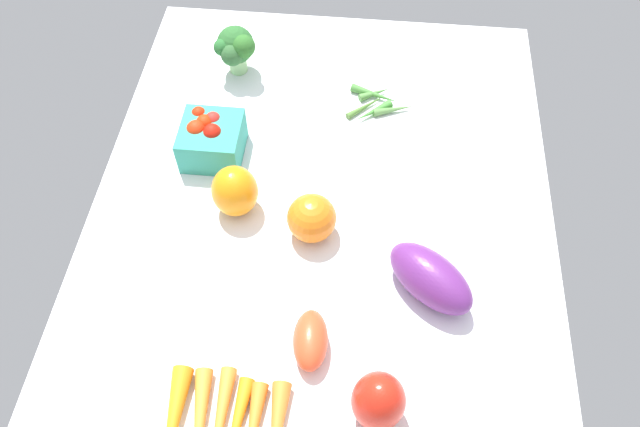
{
  "coord_description": "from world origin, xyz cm",
  "views": [
    {
      "loc": [
        -56.66,
        -5.59,
        85.72
      ],
      "look_at": [
        0.0,
        0.0,
        4.0
      ],
      "focal_mm": 34.86,
      "sensor_mm": 36.0,
      "label": 1
    }
  ],
  "objects_px": {
    "roma_tomato": "(310,340)",
    "okra_pile": "(377,103)",
    "eggplant": "(430,278)",
    "berry_basket": "(211,138)",
    "broccoli_head": "(236,48)",
    "bell_pepper_orange": "(235,191)",
    "heirloom_tomato_orange": "(312,218)",
    "bell_pepper_red": "(378,401)"
  },
  "relations": [
    {
      "from": "heirloom_tomato_orange",
      "to": "bell_pepper_orange",
      "type": "xyz_separation_m",
      "value": [
        0.04,
        0.13,
        0.01
      ]
    },
    {
      "from": "eggplant",
      "to": "okra_pile",
      "type": "xyz_separation_m",
      "value": [
        0.38,
        0.09,
        -0.03
      ]
    },
    {
      "from": "heirloom_tomato_orange",
      "to": "roma_tomato",
      "type": "bearing_deg",
      "value": -174.43
    },
    {
      "from": "eggplant",
      "to": "berry_basket",
      "type": "xyz_separation_m",
      "value": [
        0.24,
        0.37,
        0.0
      ]
    },
    {
      "from": "roma_tomato",
      "to": "eggplant",
      "type": "height_order",
      "value": "eggplant"
    },
    {
      "from": "broccoli_head",
      "to": "berry_basket",
      "type": "relative_size",
      "value": 0.95
    },
    {
      "from": "heirloom_tomato_orange",
      "to": "berry_basket",
      "type": "xyz_separation_m",
      "value": [
        0.15,
        0.19,
        -0.0
      ]
    },
    {
      "from": "eggplant",
      "to": "bell_pepper_red",
      "type": "distance_m",
      "value": 0.21
    },
    {
      "from": "berry_basket",
      "to": "okra_pile",
      "type": "relative_size",
      "value": 0.79
    },
    {
      "from": "berry_basket",
      "to": "bell_pepper_red",
      "type": "relative_size",
      "value": 1.01
    },
    {
      "from": "broccoli_head",
      "to": "okra_pile",
      "type": "xyz_separation_m",
      "value": [
        -0.06,
        -0.27,
        -0.05
      ]
    },
    {
      "from": "heirloom_tomato_orange",
      "to": "bell_pepper_red",
      "type": "relative_size",
      "value": 0.77
    },
    {
      "from": "eggplant",
      "to": "bell_pepper_red",
      "type": "bearing_deg",
      "value": -69.53
    },
    {
      "from": "heirloom_tomato_orange",
      "to": "bell_pepper_red",
      "type": "height_order",
      "value": "bell_pepper_red"
    },
    {
      "from": "heirloom_tomato_orange",
      "to": "okra_pile",
      "type": "distance_m",
      "value": 0.31
    },
    {
      "from": "okra_pile",
      "to": "berry_basket",
      "type": "bearing_deg",
      "value": 117.02
    },
    {
      "from": "heirloom_tomato_orange",
      "to": "bell_pepper_red",
      "type": "bearing_deg",
      "value": -157.63
    },
    {
      "from": "bell_pepper_orange",
      "to": "berry_basket",
      "type": "xyz_separation_m",
      "value": [
        0.11,
        0.06,
        -0.01
      ]
    },
    {
      "from": "bell_pepper_red",
      "to": "okra_pile",
      "type": "bearing_deg",
      "value": 2.46
    },
    {
      "from": "bell_pepper_orange",
      "to": "heirloom_tomato_orange",
      "type": "bearing_deg",
      "value": -105.6
    },
    {
      "from": "heirloom_tomato_orange",
      "to": "broccoli_head",
      "type": "relative_size",
      "value": 0.8
    },
    {
      "from": "bell_pepper_orange",
      "to": "berry_basket",
      "type": "distance_m",
      "value": 0.13
    },
    {
      "from": "heirloom_tomato_orange",
      "to": "okra_pile",
      "type": "bearing_deg",
      "value": -17.3
    },
    {
      "from": "berry_basket",
      "to": "bell_pepper_red",
      "type": "bearing_deg",
      "value": -144.65
    },
    {
      "from": "roma_tomato",
      "to": "okra_pile",
      "type": "distance_m",
      "value": 0.49
    },
    {
      "from": "okra_pile",
      "to": "roma_tomato",
      "type": "bearing_deg",
      "value": 171.62
    },
    {
      "from": "bell_pepper_orange",
      "to": "okra_pile",
      "type": "height_order",
      "value": "bell_pepper_orange"
    },
    {
      "from": "heirloom_tomato_orange",
      "to": "broccoli_head",
      "type": "height_order",
      "value": "broccoli_head"
    },
    {
      "from": "berry_basket",
      "to": "eggplant",
      "type": "bearing_deg",
      "value": -122.28
    },
    {
      "from": "heirloom_tomato_orange",
      "to": "berry_basket",
      "type": "bearing_deg",
      "value": 51.78
    },
    {
      "from": "eggplant",
      "to": "bell_pepper_orange",
      "type": "height_order",
      "value": "bell_pepper_orange"
    },
    {
      "from": "roma_tomato",
      "to": "heirloom_tomato_orange",
      "type": "height_order",
      "value": "heirloom_tomato_orange"
    },
    {
      "from": "roma_tomato",
      "to": "bell_pepper_red",
      "type": "relative_size",
      "value": 0.89
    },
    {
      "from": "eggplant",
      "to": "okra_pile",
      "type": "bearing_deg",
      "value": 143.87
    },
    {
      "from": "roma_tomato",
      "to": "berry_basket",
      "type": "relative_size",
      "value": 0.88
    },
    {
      "from": "roma_tomato",
      "to": "bell_pepper_red",
      "type": "bearing_deg",
      "value": -135.34
    },
    {
      "from": "heirloom_tomato_orange",
      "to": "okra_pile",
      "type": "height_order",
      "value": "heirloom_tomato_orange"
    },
    {
      "from": "heirloom_tomato_orange",
      "to": "broccoli_head",
      "type": "xyz_separation_m",
      "value": [
        0.36,
        0.18,
        0.02
      ]
    },
    {
      "from": "roma_tomato",
      "to": "eggplant",
      "type": "xyz_separation_m",
      "value": [
        0.11,
        -0.17,
        0.01
      ]
    },
    {
      "from": "berry_basket",
      "to": "okra_pile",
      "type": "distance_m",
      "value": 0.32
    },
    {
      "from": "eggplant",
      "to": "heirloom_tomato_orange",
      "type": "xyz_separation_m",
      "value": [
        0.09,
        0.18,
        0.0
      ]
    },
    {
      "from": "heirloom_tomato_orange",
      "to": "bell_pepper_orange",
      "type": "distance_m",
      "value": 0.13
    }
  ]
}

